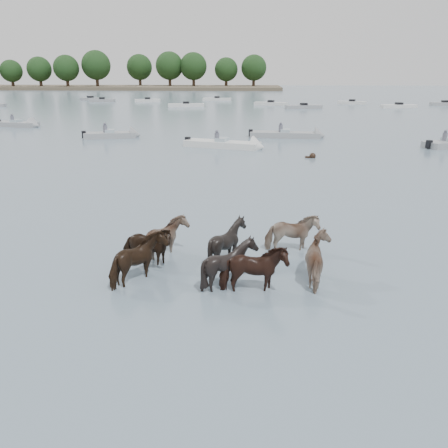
{
  "coord_description": "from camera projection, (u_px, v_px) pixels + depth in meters",
  "views": [
    {
      "loc": [
        1.43,
        -11.31,
        5.48
      ],
      "look_at": [
        0.58,
        1.88,
        1.1
      ],
      "focal_mm": 36.81,
      "sensor_mm": 36.0,
      "label": 1
    }
  ],
  "objects": [
    {
      "name": "ground",
      "position": [
        198.0,
        283.0,
        12.53
      ],
      "size": [
        400.0,
        400.0,
        0.0
      ],
      "primitive_type": "plane",
      "color": "slate",
      "rests_on": "ground"
    },
    {
      "name": "shoreline",
      "position": [
        48.0,
        87.0,
        158.71
      ],
      "size": [
        160.0,
        30.0,
        1.0
      ],
      "primitive_type": "cube",
      "color": "#4C4233",
      "rests_on": "ground"
    },
    {
      "name": "pony_herd",
      "position": [
        222.0,
        254.0,
        13.08
      ],
      "size": [
        6.73,
        4.0,
        1.5
      ],
      "color": "black",
      "rests_on": "ground"
    },
    {
      "name": "swimming_pony",
      "position": [
        312.0,
        156.0,
        30.86
      ],
      "size": [
        0.72,
        0.44,
        0.44
      ],
      "color": "black",
      "rests_on": "ground"
    },
    {
      "name": "motorboat_a",
      "position": [
        119.0,
        135.0,
        40.39
      ],
      "size": [
        5.11,
        2.8,
        1.92
      ],
      "rotation": [
        0.0,
        0.0,
        0.26
      ],
      "color": "gray",
      "rests_on": "ground"
    },
    {
      "name": "motorboat_b",
      "position": [
        232.0,
        145.0,
        34.83
      ],
      "size": [
        6.47,
        3.46,
        1.92
      ],
      "rotation": [
        0.0,
        0.0,
        -0.31
      ],
      "color": "silver",
      "rests_on": "ground"
    },
    {
      "name": "motorboat_c",
      "position": [
        294.0,
        135.0,
        40.38
      ],
      "size": [
        6.76,
        2.13,
        1.92
      ],
      "rotation": [
        0.0,
        0.0,
        -0.08
      ],
      "color": "gray",
      "rests_on": "ground"
    },
    {
      "name": "motorboat_f",
      "position": [
        23.0,
        125.0,
        48.39
      ],
      "size": [
        5.4,
        2.81,
        1.92
      ],
      "rotation": [
        0.0,
        0.0,
        -0.25
      ],
      "color": "gray",
      "rests_on": "ground"
    },
    {
      "name": "distant_flotilla",
      "position": [
        248.0,
        103.0,
        82.74
      ],
      "size": [
        102.95,
        22.42,
        0.93
      ],
      "color": "silver",
      "rests_on": "ground"
    },
    {
      "name": "treeline",
      "position": [
        65.0,
        68.0,
        155.26
      ],
      "size": [
        151.21,
        23.58,
        12.48
      ],
      "color": "#382619",
      "rests_on": "ground"
    }
  ]
}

